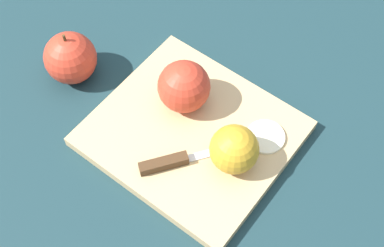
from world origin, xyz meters
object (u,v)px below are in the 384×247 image
apple_half_left (184,87)px  knife (171,161)px  apple_half_right (234,149)px  apple_whole (70,58)px

apple_half_left → knife: (0.05, -0.11, -0.04)m
apple_half_left → knife: apple_half_left is taller
apple_half_right → knife: apple_half_right is taller
apple_half_left → apple_whole: apple_half_left is taller
apple_half_right → apple_whole: apple_whole is taller
knife → apple_whole: (-0.25, 0.06, 0.02)m
apple_half_right → apple_whole: (-0.32, 0.00, -0.01)m
apple_half_left → apple_half_right: apple_half_left is taller
apple_half_right → apple_whole: bearing=167.6°
knife → apple_whole: size_ratio=1.39×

